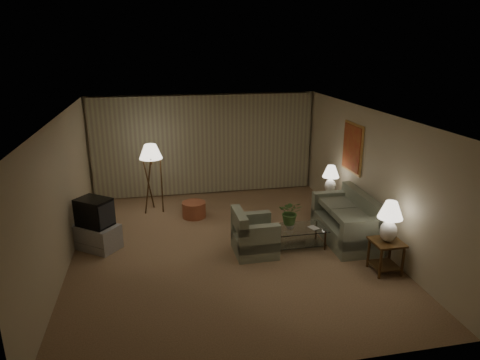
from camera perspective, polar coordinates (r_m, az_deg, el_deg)
The scene contains 16 objects.
ground at distance 8.76m, azimuth -1.80°, elevation -9.04°, with size 7.00×7.00×0.00m, color tan.
room_shell at distance 9.57m, azimuth -3.29°, elevation 4.44°, with size 6.04×7.02×2.72m.
sofa at distance 9.19m, azimuth 13.93°, elevation -5.53°, with size 1.82×0.97×0.79m.
armchair at distance 8.43m, azimuth 1.99°, elevation -7.51°, with size 0.86×0.82×0.71m.
side_table_near at distance 8.18m, azimuth 18.90°, elevation -8.91°, with size 0.53×0.53×0.60m.
side_table_far at distance 10.30m, azimuth 11.79°, elevation -2.74°, with size 0.53×0.45×0.60m.
table_lamp_near at distance 7.93m, azimuth 19.35°, elevation -4.80°, with size 0.44×0.44×0.75m.
table_lamp_far at distance 10.11m, azimuth 12.00°, elevation 0.39°, with size 0.39×0.39×0.67m.
coffee_table at distance 8.76m, azimuth 7.58°, elevation -7.17°, with size 1.16×0.63×0.41m.
tv_cabinet at distance 9.12m, azimuth -18.53°, elevation -7.16°, with size 1.02×0.96×0.50m, color #AFAFB2.
crt_tv at distance 8.92m, azimuth -18.86°, elevation -4.08°, with size 0.80×0.76×0.56m, color black.
floor_lamp at distance 10.50m, azimuth -11.63°, elevation 0.41°, with size 0.55×0.55×1.68m.
ottoman at distance 10.22m, azimuth -6.15°, elevation -3.94°, with size 0.55×0.55×0.37m, color #A95E39.
vase at distance 8.63m, azimuth 6.69°, elevation -5.93°, with size 0.16×0.16×0.17m, color silver.
flowers at distance 8.50m, azimuth 6.77°, elevation -3.84°, with size 0.46×0.40×0.51m, color #456F31.
book at distance 8.70m, azimuth 9.40°, elevation -6.41°, with size 0.15×0.21×0.02m, color olive.
Camera 1 is at (-1.28, -7.71, 3.96)m, focal length 32.00 mm.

